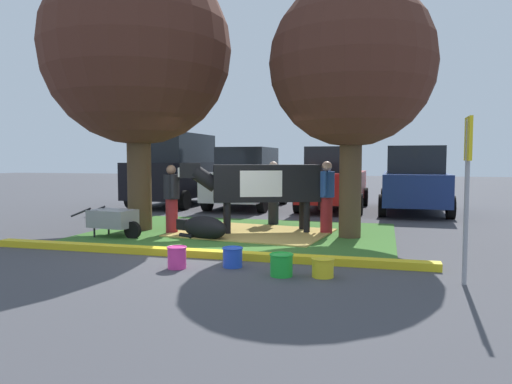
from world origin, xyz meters
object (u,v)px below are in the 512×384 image
bucket_blue (233,257)px  parking_sign (468,167)px  cow_holstein (261,184)px  bucket_pink (177,257)px  shade_tree_right (352,65)px  hatchback_white (414,180)px  bucket_green (281,264)px  sedan_red (334,179)px  bucket_yellow (323,267)px  suv_black (177,169)px  calf_lying (203,228)px  person_visitor_far (327,195)px  shade_tree_left (137,52)px  person_visitor_near (172,197)px  person_handler (273,191)px  wheelbarrow (114,219)px  sedan_silver (248,178)px

bucket_blue → parking_sign: bearing=-3.0°
cow_holstein → bucket_pink: (-0.36, -3.63, -0.93)m
shade_tree_right → hatchback_white: 6.12m
bucket_green → sedan_red: size_ratio=0.08×
bucket_yellow → suv_black: size_ratio=0.07×
parking_sign → bucket_pink: parking_sign is taller
calf_lying → bucket_green: (2.18, -2.58, -0.07)m
shade_tree_right → bucket_pink: size_ratio=15.88×
bucket_pink → person_visitor_far: bearing=65.5°
shade_tree_left → bucket_blue: 5.88m
person_visitor_near → person_handler: bearing=47.7°
person_handler → parking_sign: bearing=-52.8°
cow_holstein → calf_lying: cow_holstein is taller
wheelbarrow → bucket_green: (4.07, -2.30, -0.22)m
cow_holstein → sedan_silver: bearing=109.2°
bucket_yellow → suv_black: bearing=124.9°
bucket_pink → suv_black: size_ratio=0.07×
person_visitor_far → parking_sign: size_ratio=0.73×
parking_sign → suv_black: 12.15m
shade_tree_right → sedan_red: shade_tree_right is taller
bucket_green → person_visitor_far: bearing=87.8°
person_handler → suv_black: bearing=137.4°
shade_tree_left → bucket_pink: bearing=-53.7°
person_handler → hatchback_white: 5.22m
person_visitor_near → hatchback_white: size_ratio=0.34×
suv_black → sedan_red: bearing=-0.0°
bucket_yellow → sedan_red: sedan_red is taller
bucket_blue → bucket_yellow: bucket_blue is taller
calf_lying → suv_black: 7.58m
shade_tree_right → suv_black: 8.86m
bucket_pink → parking_sign: bearing=2.0°
cow_holstein → person_visitor_near: bearing=-161.6°
sedan_red → person_visitor_far: bearing=-85.8°
suv_black → hatchback_white: bearing=-2.0°
person_handler → bucket_pink: (-0.31, -5.00, -0.67)m
parking_sign → bucket_blue: 3.51m
person_handler → person_visitor_far: size_ratio=0.99×
person_visitor_far → bucket_yellow: (0.41, -3.82, -0.71)m
bucket_pink → sedan_silver: 9.09m
bucket_green → suv_black: (-5.77, 9.17, 1.10)m
shade_tree_left → bucket_yellow: shade_tree_left is taller
shade_tree_left → shade_tree_right: 4.76m
calf_lying → sedan_silver: size_ratio=0.30×
person_visitor_near → wheelbarrow: bearing=-141.8°
shade_tree_right → sedan_silver: size_ratio=1.19×
person_handler → shade_tree_right: bearing=-37.3°
bucket_green → bucket_yellow: bucket_green is taller
bucket_yellow → hatchback_white: 8.99m
shade_tree_left → bucket_green: bearing=-39.8°
person_visitor_near → shade_tree_right: bearing=7.3°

